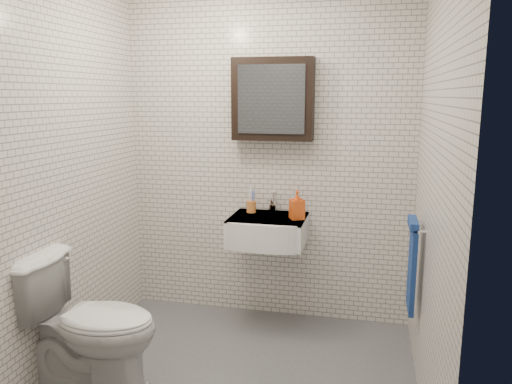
{
  "coord_description": "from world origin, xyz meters",
  "views": [
    {
      "loc": [
        0.76,
        -2.72,
        1.73
      ],
      "look_at": [
        0.03,
        0.45,
        1.1
      ],
      "focal_mm": 35.0,
      "sensor_mm": 36.0,
      "label": 1
    }
  ],
  "objects": [
    {
      "name": "faucet",
      "position": [
        0.05,
        0.93,
        0.92
      ],
      "size": [
        0.06,
        0.2,
        0.15
      ],
      "color": "silver",
      "rests_on": "washbasin"
    },
    {
      "name": "room_shell",
      "position": [
        0.0,
        0.0,
        1.47
      ],
      "size": [
        2.22,
        2.02,
        2.51
      ],
      "color": "silver",
      "rests_on": "ground"
    },
    {
      "name": "towel_rail",
      "position": [
        1.04,
        0.35,
        0.72
      ],
      "size": [
        0.09,
        0.3,
        0.58
      ],
      "color": "silver",
      "rests_on": "room_shell"
    },
    {
      "name": "mirror_cabinet",
      "position": [
        0.05,
        0.93,
        1.7
      ],
      "size": [
        0.6,
        0.15,
        0.6
      ],
      "color": "black",
      "rests_on": "room_shell"
    },
    {
      "name": "toothbrush_cup",
      "position": [
        -0.1,
        0.89,
        0.9
      ],
      "size": [
        0.08,
        0.08,
        0.2
      ],
      "rotation": [
        0.0,
        0.0,
        0.1
      ],
      "color": "#CD7633",
      "rests_on": "washbasin"
    },
    {
      "name": "washbasin",
      "position": [
        0.05,
        0.73,
        0.76
      ],
      "size": [
        0.55,
        0.5,
        0.2
      ],
      "color": "white",
      "rests_on": "room_shell"
    },
    {
      "name": "soap_bottle",
      "position": [
        0.27,
        0.76,
        0.96
      ],
      "size": [
        0.13,
        0.13,
        0.21
      ],
      "primitive_type": "imported",
      "rotation": [
        0.0,
        0.0,
        0.47
      ],
      "color": "orange",
      "rests_on": "washbasin"
    },
    {
      "name": "toilet",
      "position": [
        -0.8,
        -0.3,
        0.42
      ],
      "size": [
        0.83,
        0.48,
        0.83
      ],
      "primitive_type": "imported",
      "rotation": [
        0.0,
        0.0,
        1.59
      ],
      "color": "white",
      "rests_on": "ground"
    },
    {
      "name": "ground",
      "position": [
        0.0,
        0.0,
        0.01
      ],
      "size": [
        2.2,
        2.0,
        0.01
      ],
      "primitive_type": "cube",
      "color": "#4E5156",
      "rests_on": "ground"
    }
  ]
}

